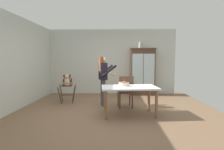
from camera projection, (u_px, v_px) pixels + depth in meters
ground_plane at (108, 110)px, 5.10m from camera, size 6.24×6.24×0.00m
wall_back at (111, 62)px, 7.60m from camera, size 5.32×0.06×2.70m
wall_left at (15, 63)px, 5.06m from camera, size 0.06×5.32×2.70m
china_cabinet at (143, 72)px, 7.34m from camera, size 1.02×0.48×1.90m
ceramic_vase at (140, 45)px, 7.25m from camera, size 0.13×0.13×0.27m
high_chair_with_toddler at (67, 83)px, 6.02m from camera, size 0.67×0.76×0.95m
adult_person at (103, 75)px, 5.55m from camera, size 0.61×0.60×1.53m
dining_table at (129, 91)px, 4.65m from camera, size 1.50×0.99×0.74m
birthday_cake at (124, 84)px, 4.76m from camera, size 0.28×0.28×0.19m
dining_chair_far_side at (126, 90)px, 5.30m from camera, size 0.49×0.49×0.96m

